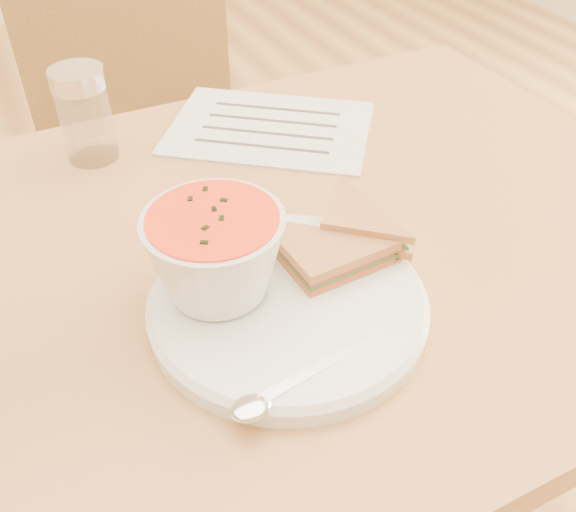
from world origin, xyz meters
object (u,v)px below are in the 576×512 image
chair_far (168,229)px  soup_bowl (216,258)px  plate (288,306)px  condiment_shaker (85,115)px  dining_table (271,441)px

chair_far → soup_bowl: size_ratio=6.72×
plate → condiment_shaker: size_ratio=2.23×
dining_table → soup_bowl: bearing=-137.8°
condiment_shaker → soup_bowl: bearing=-82.1°
soup_bowl → condiment_shaker: (-0.04, 0.32, -0.00)m
dining_table → soup_bowl: 0.45m
dining_table → condiment_shaker: condiment_shaker is taller
condiment_shaker → dining_table: bearing=-63.8°
dining_table → chair_far: size_ratio=1.18×
dining_table → plate: bearing=-103.1°
plate → condiment_shaker: condiment_shaker is taller
dining_table → soup_bowl: size_ratio=7.92×
soup_bowl → condiment_shaker: condiment_shaker is taller
dining_table → soup_bowl: (-0.08, -0.07, 0.43)m
soup_bowl → condiment_shaker: bearing=97.9°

